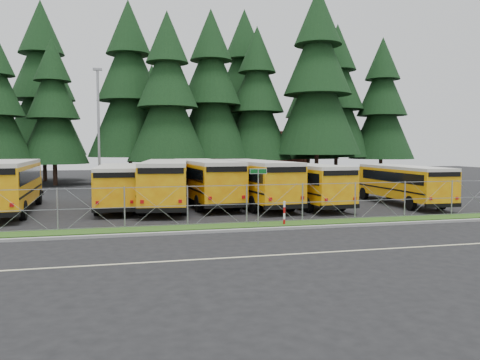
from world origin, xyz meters
The scene contains 28 objects.
ground centered at (0.00, 0.00, 0.00)m, with size 120.00×120.00×0.00m, color black.
curb centered at (0.00, -3.10, 0.06)m, with size 50.00×0.25×0.12m, color gray.
grass_verge centered at (0.00, -1.70, 0.03)m, with size 50.00×1.40×0.06m, color #1D4313.
road_lane_line centered at (0.00, -8.00, 0.01)m, with size 50.00×0.12×0.01m, color beige.
chainlink_fence centered at (0.00, -1.00, 1.00)m, with size 44.00×0.10×2.00m, color gray, non-canonical shape.
brick_building centered at (6.00, 40.00, 3.00)m, with size 22.00×10.00×6.00m, color brown.
bus_0 centered at (-13.66, 6.19, 1.53)m, with size 2.76×11.69×3.06m, color orange, non-canonical shape.
bus_2 centered at (-7.41, 6.69, 1.36)m, with size 2.45×10.37×2.72m, color orange, non-canonical shape.
bus_3 centered at (-4.45, 6.06, 1.51)m, with size 2.71×11.48×3.01m, color orange, non-canonical shape.
bus_4 centered at (-1.78, 7.15, 1.50)m, with size 2.70×11.45×3.00m, color orange, non-canonical shape.
bus_5 centered at (1.17, 5.90, 1.50)m, with size 2.70×11.43×3.00m, color orange, non-canonical shape.
bus_6 centered at (4.38, 5.10, 1.38)m, with size 2.49×10.55×2.77m, color orange, non-canonical shape.
bus_east centered at (11.10, 4.22, 1.31)m, with size 2.36×10.00×2.62m, color orange, non-canonical shape.
street_sign centered at (-0.57, -1.61, 2.03)m, with size 0.81×0.54×2.81m.
striped_bollard centered at (0.68, -1.91, 0.60)m, with size 0.11×0.11×1.20m, color #B20C0C.
light_standard centered at (-8.99, 15.55, 5.50)m, with size 0.70×0.35×10.14m.
conifer_2 centered at (-13.94, 26.94, 7.45)m, with size 6.74×6.74×14.91m, color black, non-canonical shape.
conifer_3 centered at (-6.44, 27.72, 9.68)m, with size 8.75×8.75×19.35m, color black, non-canonical shape.
conifer_4 centered at (-2.81, 23.05, 8.59)m, with size 7.77×7.77×17.17m, color black, non-canonical shape.
conifer_5 centered at (2.06, 26.01, 9.26)m, with size 8.37×8.37×18.52m, color black, non-canonical shape.
conifer_6 centered at (7.23, 26.25, 8.53)m, with size 7.72×7.72×17.07m, color black, non-canonical shape.
conifer_7 centered at (13.39, 24.02, 10.54)m, with size 9.53×9.53×21.08m, color black, non-canonical shape.
conifer_8 centered at (17.75, 28.38, 9.24)m, with size 8.35×8.35×18.48m, color black, non-canonical shape.
conifer_9 centered at (22.89, 26.88, 8.44)m, with size 7.64×7.64×16.89m, color black, non-canonical shape.
conifer_10 centered at (-15.91, 33.24, 10.15)m, with size 9.18×9.18×20.29m, color black, non-canonical shape.
conifer_11 centered at (-3.61, 35.73, 7.05)m, with size 6.38×6.38×14.10m, color black, non-canonical shape.
conifer_12 centered at (6.96, 30.88, 10.08)m, with size 9.11×9.11×20.15m, color black, non-canonical shape.
conifer_13 centered at (15.32, 31.18, 8.37)m, with size 7.57×7.57×16.74m, color black, non-canonical shape.
Camera 1 is at (-6.90, -23.71, 3.85)m, focal length 35.00 mm.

